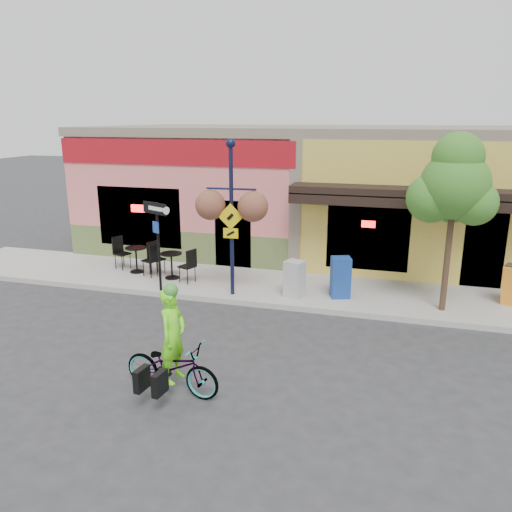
{
  "coord_description": "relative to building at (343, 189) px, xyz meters",
  "views": [
    {
      "loc": [
        1.94,
        -11.29,
        4.81
      ],
      "look_at": [
        -1.41,
        0.5,
        1.4
      ],
      "focal_mm": 35.0,
      "sensor_mm": 36.0,
      "label": 1
    }
  ],
  "objects": [
    {
      "name": "sidewalk",
      "position": [
        0.0,
        -5.5,
        -2.17
      ],
      "size": [
        24.0,
        3.0,
        0.15
      ],
      "primitive_type": "cube",
      "color": "#9E9B93",
      "rests_on": "ground"
    },
    {
      "name": "cyclist_rider",
      "position": [
        -1.67,
        -11.43,
        -1.39
      ],
      "size": [
        0.49,
        0.67,
        1.72
      ],
      "primitive_type": "imported",
      "rotation": [
        0.0,
        0.0,
        1.45
      ],
      "color": "#70FF1A",
      "rests_on": "ground"
    },
    {
      "name": "one_way_sign",
      "position": [
        -4.22,
        -6.85,
        -0.86
      ],
      "size": [
        0.95,
        0.59,
        2.48
      ],
      "primitive_type": null,
      "rotation": [
        0.0,
        0.0,
        -0.43
      ],
      "color": "black",
      "rests_on": "sidewalk"
    },
    {
      "name": "cafe_set_right",
      "position": [
        -4.38,
        -5.76,
        -1.59
      ],
      "size": [
        1.9,
        1.4,
        1.02
      ],
      "primitive_type": null,
      "rotation": [
        0.0,
        0.0,
        -0.36
      ],
      "color": "black",
      "rests_on": "sidewalk"
    },
    {
      "name": "building",
      "position": [
        0.0,
        0.0,
        0.0
      ],
      "size": [
        18.2,
        8.2,
        4.5
      ],
      "primitive_type": null,
      "color": "#DC6D6D",
      "rests_on": "ground"
    },
    {
      "name": "lamp_post",
      "position": [
        -2.19,
        -6.58,
        -0.02
      ],
      "size": [
        1.36,
        0.61,
        4.17
      ],
      "primitive_type": null,
      "rotation": [
        0.0,
        0.0,
        0.06
      ],
      "color": "#101634",
      "rests_on": "sidewalk"
    },
    {
      "name": "bicycle",
      "position": [
        -1.72,
        -11.43,
        -1.75
      ],
      "size": [
        1.95,
        0.89,
        0.99
      ],
      "primitive_type": "imported",
      "rotation": [
        0.0,
        0.0,
        1.45
      ],
      "color": "maroon",
      "rests_on": "ground"
    },
    {
      "name": "ground",
      "position": [
        0.0,
        -7.5,
        -2.25
      ],
      "size": [
        90.0,
        90.0,
        0.0
      ],
      "primitive_type": "plane",
      "color": "#2D2D30",
      "rests_on": "ground"
    },
    {
      "name": "newspaper_box_blue",
      "position": [
        0.65,
        -6.0,
        -1.55
      ],
      "size": [
        0.61,
        0.57,
        1.1
      ],
      "primitive_type": null,
      "rotation": [
        0.0,
        0.0,
        0.31
      ],
      "color": "navy",
      "rests_on": "sidewalk"
    },
    {
      "name": "cafe_set_left",
      "position": [
        -5.7,
        -5.5,
        -1.58
      ],
      "size": [
        1.93,
        1.41,
        1.04
      ],
      "primitive_type": null,
      "rotation": [
        0.0,
        0.0,
        -0.35
      ],
      "color": "black",
      "rests_on": "sidewalk"
    },
    {
      "name": "street_tree",
      "position": [
        3.24,
        -6.24,
        0.11
      ],
      "size": [
        2.03,
        2.03,
        4.42
      ],
      "primitive_type": null,
      "rotation": [
        0.0,
        0.0,
        0.2
      ],
      "color": "#3D7A26",
      "rests_on": "sidewalk"
    },
    {
      "name": "curb",
      "position": [
        0.0,
        -6.95,
        -2.17
      ],
      "size": [
        24.0,
        0.12,
        0.15
      ],
      "primitive_type": "cube",
      "color": "#A8A59E",
      "rests_on": "ground"
    },
    {
      "name": "newspaper_box_grey",
      "position": [
        -0.53,
        -6.33,
        -1.6
      ],
      "size": [
        0.59,
        0.56,
        1.0
      ],
      "primitive_type": null,
      "rotation": [
        0.0,
        0.0,
        -0.37
      ],
      "color": "#AEAEAE",
      "rests_on": "sidewalk"
    }
  ]
}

